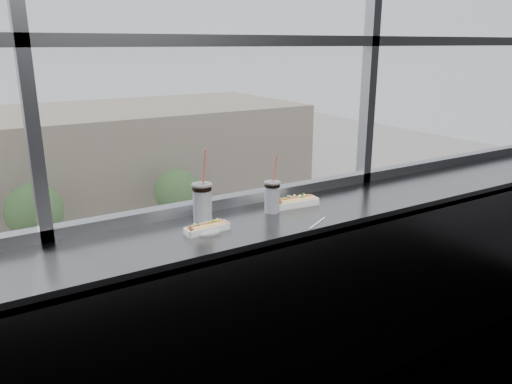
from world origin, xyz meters
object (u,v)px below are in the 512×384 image
loose_straw (317,223)px  car_far_b (64,274)px  tree_right (177,192)px  car_near_c (86,349)px  soda_cup_right (272,195)px  car_near_e (345,270)px  hotdog_tray_right (296,202)px  pedestrian_c (64,238)px  car_far_c (227,236)px  hotdog_tray_left (207,227)px  pedestrian_d (151,234)px  wrapper (210,232)px  tree_center (35,211)px  soda_cup_left (202,201)px  car_near_d (192,322)px

loose_straw → car_far_b: loose_straw is taller
tree_right → car_near_c: bearing=-127.3°
soda_cup_right → car_near_e: (15.56, 16.22, -10.97)m
hotdog_tray_right → pedestrian_c: hotdog_tray_right is taller
car_far_b → pedestrian_c: 5.14m
loose_straw → car_far_c: size_ratio=0.03×
hotdog_tray_left → pedestrian_c: hotdog_tray_left is taller
hotdog_tray_left → pedestrian_c: size_ratio=0.10×
tree_right → pedestrian_c: bearing=172.0°
car_near_e → car_near_c: (-13.70, 0.00, -0.02)m
soda_cup_right → pedestrian_c: (3.66, 29.25, -11.05)m
soda_cup_right → pedestrian_d: size_ratio=0.15×
pedestrian_c → pedestrian_d: (4.97, -2.14, -0.02)m
wrapper → pedestrian_d: 30.73m
car_far_c → tree_right: size_ratio=1.34×
tree_center → tree_right: (8.97, 0.00, -0.23)m
tree_right → wrapper: bearing=-112.0°
soda_cup_left → pedestrian_c: 31.48m
loose_straw → car_near_e: (15.46, 16.50, -10.88)m
soda_cup_right → hotdog_tray_left: bearing=-169.4°
tree_right → loose_straw: bearing=-110.9°
hotdog_tray_left → tree_center: hotdog_tray_left is taller
pedestrian_c → tree_center: bearing=-57.8°
hotdog_tray_left → hotdog_tray_right: size_ratio=0.84×
car_near_e → car_far_c: 8.53m
hotdog_tray_left → tree_right: (11.43, 28.30, -8.80)m
loose_straw → tree_center: loose_straw is taller
hotdog_tray_right → car_far_c: (12.43, 24.20, -10.97)m
car_far_c → pedestrian_c: pedestrian_c is taller
soda_cup_left → tree_right: size_ratio=0.08×
tree_center → hotdog_tray_right: bearing=-93.8°
pedestrian_d → tree_right: 3.41m
car_near_d → tree_center: 13.06m
hotdog_tray_right → loose_straw: (-0.07, -0.29, -0.02)m
tree_right → soda_cup_right: bearing=-111.3°
car_far_c → car_near_d: car_far_c is taller
hotdog_tray_left → pedestrian_c: bearing=79.7°
car_near_d → pedestrian_c: pedestrian_c is taller
car_near_d → tree_right: 13.03m
hotdog_tray_left → soda_cup_left: size_ratio=0.59×
pedestrian_c → tree_right: tree_right is taller
pedestrian_d → tree_right: size_ratio=0.45×
pedestrian_d → soda_cup_left: bearing=71.6°
hotdog_tray_right → pedestrian_c: bearing=89.4°
hotdog_tray_left → car_far_c: size_ratio=0.03×
car_near_d → pedestrian_d: pedestrian_d is taller
wrapper → pedestrian_d: size_ratio=0.05×
hotdog_tray_right → wrapper: hotdog_tray_right is taller
soda_cup_left → car_far_c: 29.58m
hotdog_tray_right → soda_cup_left: size_ratio=0.70×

